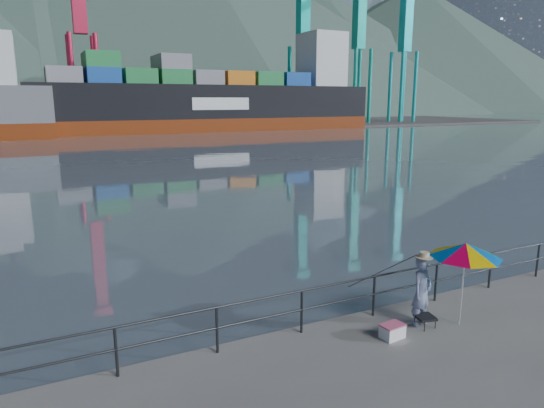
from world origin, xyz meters
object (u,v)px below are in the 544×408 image
at_px(fisherman, 422,292).
at_px(beach_umbrella, 466,250).
at_px(container_ship, 220,96).
at_px(cooler_bag, 392,332).

height_order(fisherman, beach_umbrella, beach_umbrella).
relative_size(fisherman, beach_umbrella, 0.82).
bearing_deg(container_ship, beach_umbrella, -106.31).
distance_m(beach_umbrella, cooler_bag, 2.49).
height_order(fisherman, container_ship, container_ship).
bearing_deg(cooler_bag, container_ship, 66.75).
distance_m(fisherman, container_ship, 78.45).
bearing_deg(container_ship, fisherman, -106.97).
relative_size(fisherman, container_ship, 0.03).
distance_m(fisherman, cooler_bag, 1.25).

